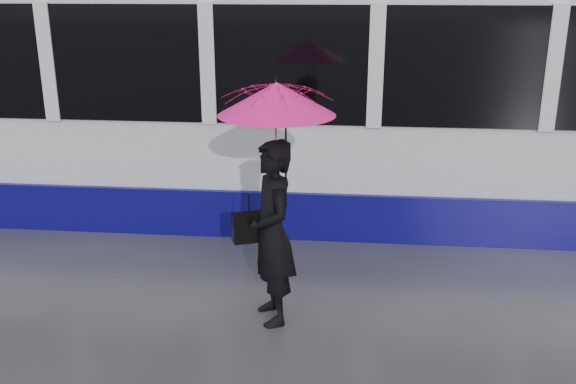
# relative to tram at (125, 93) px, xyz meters

# --- Properties ---
(ground) EXTENTS (90.00, 90.00, 0.00)m
(ground) POSITION_rel_tram_xyz_m (2.17, -2.50, -1.64)
(ground) COLOR #2E2E33
(ground) RESTS_ON ground
(rails) EXTENTS (34.00, 1.51, 0.02)m
(rails) POSITION_rel_tram_xyz_m (2.17, -0.00, -1.63)
(rails) COLOR #3F3D38
(rails) RESTS_ON ground
(tram) EXTENTS (26.00, 2.56, 3.35)m
(tram) POSITION_rel_tram_xyz_m (0.00, 0.00, 0.00)
(tram) COLOR white
(tram) RESTS_ON ground
(woman) EXTENTS (0.65, 0.77, 1.80)m
(woman) POSITION_rel_tram_xyz_m (2.53, -3.28, -0.74)
(woman) COLOR black
(woman) RESTS_ON ground
(umbrella) EXTENTS (1.38, 1.38, 1.21)m
(umbrella) POSITION_rel_tram_xyz_m (2.58, -3.28, 0.33)
(umbrella) COLOR #E8138E
(umbrella) RESTS_ON ground
(handbag) EXTENTS (0.35, 0.25, 0.46)m
(handbag) POSITION_rel_tram_xyz_m (2.31, -3.26, -0.70)
(handbag) COLOR black
(handbag) RESTS_ON ground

